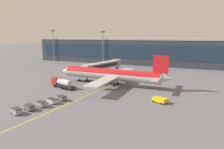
% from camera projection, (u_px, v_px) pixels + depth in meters
% --- Properties ---
extents(ground_plane, '(700.00, 700.00, 0.00)m').
position_uv_depth(ground_plane, '(104.00, 94.00, 62.52)').
color(ground_plane, slate).
extents(apron_lead_in_line, '(9.77, 79.47, 0.01)m').
position_uv_depth(apron_lead_in_line, '(97.00, 91.00, 65.74)').
color(apron_lead_in_line, yellow).
rests_on(apron_lead_in_line, ground_plane).
extents(terminal_building, '(200.54, 22.33, 16.40)m').
position_uv_depth(terminal_building, '(182.00, 52.00, 121.03)').
color(terminal_building, '#2D333D').
rests_on(terminal_building, ground_plane).
extents(main_airliner, '(44.72, 35.44, 11.77)m').
position_uv_depth(main_airliner, '(111.00, 74.00, 73.39)').
color(main_airliner, '#B2B7BC').
rests_on(main_airliner, ground_plane).
extents(jet_bridge, '(8.82, 24.71, 6.77)m').
position_uv_depth(jet_bridge, '(104.00, 65.00, 88.66)').
color(jet_bridge, '#B2B7BC').
rests_on(jet_bridge, ground_plane).
extents(fuel_tanker, '(11.07, 5.44, 3.25)m').
position_uv_depth(fuel_tanker, '(62.00, 83.00, 70.35)').
color(fuel_tanker, '#232326').
rests_on(fuel_tanker, ground_plane).
extents(pushback_tug, '(4.41, 3.66, 1.40)m').
position_uv_depth(pushback_tug, '(160.00, 100.00, 54.77)').
color(pushback_tug, yellow).
rests_on(pushback_tug, ground_plane).
extents(baggage_cart_0, '(2.98, 2.27, 1.48)m').
position_uv_depth(baggage_cart_0, '(17.00, 111.00, 46.64)').
color(baggage_cart_0, gray).
rests_on(baggage_cart_0, ground_plane).
extents(baggage_cart_1, '(2.98, 2.27, 1.48)m').
position_uv_depth(baggage_cart_1, '(30.00, 107.00, 49.06)').
color(baggage_cart_1, '#595B60').
rests_on(baggage_cart_1, ground_plane).
extents(baggage_cart_2, '(2.98, 2.27, 1.48)m').
position_uv_depth(baggage_cart_2, '(41.00, 104.00, 51.47)').
color(baggage_cart_2, gray).
rests_on(baggage_cart_2, ground_plane).
extents(baggage_cart_3, '(2.98, 2.27, 1.48)m').
position_uv_depth(baggage_cart_3, '(52.00, 101.00, 53.89)').
color(baggage_cart_3, '#B2B7BC').
rests_on(baggage_cart_3, ground_plane).
extents(baggage_cart_4, '(2.98, 2.27, 1.48)m').
position_uv_depth(baggage_cart_4, '(62.00, 98.00, 56.31)').
color(baggage_cart_4, '#595B60').
rests_on(baggage_cart_4, ground_plane).
extents(apron_light_mast_0, '(2.80, 0.50, 21.92)m').
position_uv_depth(apron_light_mast_0, '(53.00, 43.00, 142.09)').
color(apron_light_mast_0, gray).
rests_on(apron_light_mast_0, ground_plane).
extents(apron_light_mast_1, '(2.80, 0.50, 20.94)m').
position_uv_depth(apron_light_mast_1, '(103.00, 45.00, 127.36)').
color(apron_light_mast_1, gray).
rests_on(apron_light_mast_1, ground_plane).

